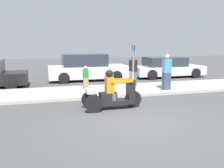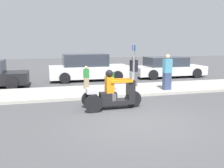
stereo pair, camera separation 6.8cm
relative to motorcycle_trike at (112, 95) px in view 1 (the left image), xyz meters
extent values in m
plane|color=#4C4C4F|center=(0.38, -1.62, -0.51)|extent=(60.00, 60.00, 0.00)
cube|color=#B2ADA3|center=(0.38, 2.98, -0.45)|extent=(28.00, 2.80, 0.12)
cylinder|color=black|center=(0.80, 0.00, -0.20)|extent=(0.62, 0.10, 0.62)
cylinder|color=black|center=(-0.74, -0.34, -0.20)|extent=(0.62, 0.10, 0.62)
cylinder|color=black|center=(-0.74, 0.34, -0.20)|extent=(0.62, 0.10, 0.62)
cube|color=black|center=(0.00, 0.00, -0.26)|extent=(1.48, 0.48, 0.15)
cube|color=black|center=(-0.15, 0.00, -0.04)|extent=(0.59, 0.38, 0.28)
cube|color=black|center=(0.70, 0.00, 0.09)|extent=(0.24, 0.38, 0.85)
cube|color=silver|center=(0.72, 0.00, 0.67)|extent=(0.03, 0.34, 0.30)
cube|color=silver|center=(-0.74, 0.00, 0.19)|extent=(0.36, 0.38, 0.18)
cube|color=orange|center=(-0.10, 0.00, 0.37)|extent=(0.26, 0.38, 0.55)
sphere|color=black|center=(-0.10, 0.00, 0.78)|extent=(0.26, 0.26, 0.26)
cube|color=#515156|center=(0.03, -0.12, -0.04)|extent=(0.14, 0.14, 0.28)
cube|color=#515156|center=(0.03, 0.12, -0.04)|extent=(0.14, 0.14, 0.28)
cube|color=orange|center=(0.30, -0.20, 0.51)|extent=(0.80, 0.09, 0.09)
cube|color=orange|center=(0.30, 0.20, 0.51)|extent=(0.80, 0.09, 0.09)
cube|color=gray|center=(-0.38, 3.37, -0.11)|extent=(0.24, 0.17, 0.54)
cube|color=#267233|center=(-0.38, 3.37, 0.37)|extent=(0.27, 0.17, 0.43)
sphere|color=beige|center=(-0.38, 3.37, 0.66)|extent=(0.15, 0.15, 0.15)
cube|color=#38476B|center=(3.30, 2.21, 0.02)|extent=(0.39, 0.29, 0.82)
cube|color=#4C99B7|center=(3.30, 2.21, 0.75)|extent=(0.43, 0.29, 0.65)
sphere|color=beige|center=(3.30, 2.21, 1.19)|extent=(0.22, 0.22, 0.22)
cube|color=#515156|center=(2.10, 3.53, -0.01)|extent=(0.36, 0.26, 0.75)
cube|color=black|center=(2.10, 3.53, 0.66)|extent=(0.39, 0.27, 0.59)
sphere|color=brown|center=(2.10, 3.53, 1.06)|extent=(0.20, 0.20, 0.20)
cylinder|color=#A5A8AD|center=(0.55, 2.70, -0.17)|extent=(0.02, 0.02, 0.44)
cylinder|color=#A5A8AD|center=(0.99, 2.72, -0.17)|extent=(0.02, 0.02, 0.44)
cylinder|color=#A5A8AD|center=(0.52, 3.13, -0.17)|extent=(0.02, 0.02, 0.44)
cylinder|color=#A5A8AD|center=(0.96, 3.16, -0.17)|extent=(0.02, 0.02, 0.44)
cube|color=#19662D|center=(0.75, 2.93, 0.06)|extent=(0.47, 0.47, 0.02)
cube|color=#19662D|center=(0.74, 3.15, 0.24)|extent=(0.44, 0.05, 0.38)
cylinder|color=black|center=(-3.93, 4.80, -0.19)|extent=(0.64, 0.22, 0.64)
cylinder|color=black|center=(-3.93, 6.56, -0.19)|extent=(0.64, 0.22, 0.64)
cube|color=silver|center=(5.85, 6.89, -0.04)|extent=(4.83, 1.88, 0.57)
cube|color=#2D333D|center=(5.61, 6.89, 0.55)|extent=(2.65, 1.70, 0.61)
cylinder|color=black|center=(7.42, 5.95, -0.19)|extent=(0.64, 0.22, 0.64)
cylinder|color=black|center=(7.42, 7.84, -0.19)|extent=(0.64, 0.22, 0.64)
cylinder|color=black|center=(4.28, 5.95, -0.19)|extent=(0.64, 0.22, 0.64)
cylinder|color=black|center=(4.28, 7.84, -0.19)|extent=(0.64, 0.22, 0.64)
cube|color=silver|center=(0.37, 6.90, 0.03)|extent=(4.86, 1.86, 0.73)
cube|color=#2D333D|center=(0.13, 6.90, 0.77)|extent=(2.67, 1.68, 0.74)
cylinder|color=black|center=(1.95, 5.97, -0.19)|extent=(0.64, 0.22, 0.64)
cylinder|color=black|center=(1.95, 7.83, -0.19)|extent=(0.64, 0.22, 0.64)
cylinder|color=black|center=(-1.21, 5.97, -0.19)|extent=(0.64, 0.22, 0.64)
cylinder|color=black|center=(-1.21, 7.83, -0.19)|extent=(0.64, 0.22, 0.64)
cylinder|color=gray|center=(1.47, 1.83, 0.71)|extent=(0.08, 0.08, 2.20)
cube|color=#1E51AD|center=(1.47, 1.83, 1.61)|extent=(0.02, 0.36, 0.24)
camera|label=1|loc=(-2.33, -8.40, 1.88)|focal=40.00mm
camera|label=2|loc=(-2.26, -8.42, 1.88)|focal=40.00mm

